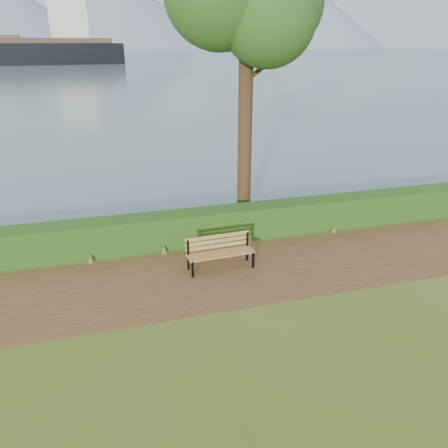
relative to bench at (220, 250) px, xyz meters
name	(u,v)px	position (x,y,z in m)	size (l,w,h in m)	color
ground	(218,282)	(-0.26, -0.76, -0.53)	(140.00, 140.00, 0.00)	#415819
path	(215,276)	(-0.26, -0.46, -0.53)	(40.00, 3.40, 0.01)	#57301D
hedge	(196,227)	(-0.26, 1.84, -0.03)	(32.00, 0.85, 1.00)	#193F12
water	(95,54)	(-0.26, 259.24, -0.53)	(700.00, 510.00, 0.00)	#42596A
mountains	(78,14)	(-9.43, 405.29, 27.16)	(585.00, 190.00, 70.00)	slate
bench	(220,250)	(0.00, 0.00, 0.00)	(1.87, 0.63, 0.93)	black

